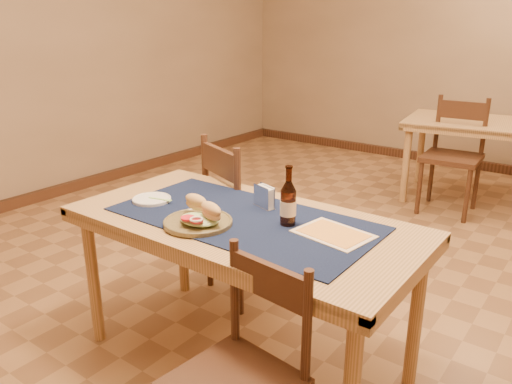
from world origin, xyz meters
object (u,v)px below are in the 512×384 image
Objects in this scene: main_table at (243,236)px; sandwich_plate at (200,218)px; beer_bottle at (288,203)px; back_table at (508,133)px; napkin_holder at (264,197)px; chair_main_near at (242,375)px; chair_main_far at (245,216)px.

main_table is 5.32× the size of sandwich_plate.
beer_bottle is (0.30, 0.23, 0.07)m from sandwich_plate.
back_table is 6.09× the size of sandwich_plate.
back_table is at bearing 81.16° from main_table.
beer_bottle is 2.02× the size of napkin_holder.
chair_main_near is at bearing -34.99° from sandwich_plate.
sandwich_plate is 0.36m from napkin_holder.
sandwich_plate is at bearing 145.01° from chair_main_near.
main_table is at bearing -89.57° from napkin_holder.
chair_main_far is 0.81m from sandwich_plate.
beer_bottle is at bearing -95.29° from back_table.
napkin_holder is (0.10, 0.34, 0.02)m from sandwich_plate.
back_table is 6.97× the size of beer_bottle.
beer_bottle is (0.60, -0.47, 0.34)m from chair_main_far.
back_table is 3.05m from napkin_holder.
sandwich_plate is (0.29, -0.70, 0.28)m from chair_main_far.
back_table is at bearing 88.64° from chair_main_near.
back_table is 2.16× the size of chair_main_near.
napkin_holder is (0.39, -0.36, 0.30)m from chair_main_far.
sandwich_plate is (-0.50, 0.35, 0.35)m from chair_main_near.
beer_bottle is at bearing 108.94° from chair_main_near.
sandwich_plate reaches higher than napkin_holder.
chair_main_far reaches higher than sandwich_plate.
napkin_holder is (-0.49, -3.01, 0.14)m from back_table.
chair_main_far reaches higher than chair_main_near.
back_table is at bearing 71.51° from chair_main_far.
chair_main_far is (-0.39, 0.52, -0.16)m from main_table.
sandwich_plate reaches higher than main_table.
napkin_holder is (-0.21, 0.11, -0.05)m from beer_bottle.
sandwich_plate is at bearing -142.68° from beer_bottle.
sandwich_plate is at bearing -100.03° from back_table.
chair_main_far reaches higher than main_table.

